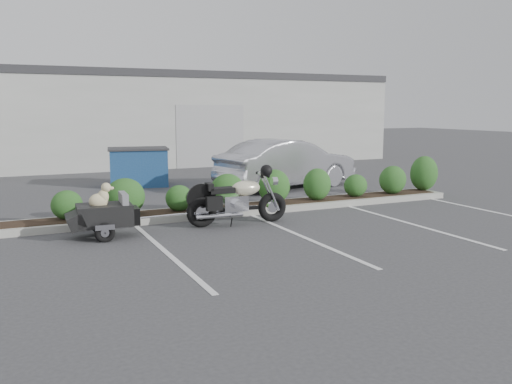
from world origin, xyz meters
name	(u,v)px	position (x,y,z in m)	size (l,w,h in m)	color
ground	(233,236)	(0.00, 0.00, 0.00)	(90.00, 90.00, 0.00)	#38383A
planter_kerb	(236,209)	(1.00, 2.20, 0.07)	(12.00, 1.00, 0.15)	#9E9E93
building	(93,118)	(0.00, 17.00, 2.00)	(26.00, 10.00, 4.00)	#9EA099
motorcycle	(238,201)	(0.51, 0.96, 0.52)	(2.25, 0.76, 1.29)	black
pet_trailer	(104,214)	(-2.27, 0.98, 0.45)	(1.80, 1.01, 1.07)	black
sedan	(287,164)	(4.01, 5.25, 0.76)	(1.60, 4.60, 1.52)	#B1B1B9
dumpster	(138,167)	(-0.06, 7.65, 0.62)	(2.05, 1.57, 1.22)	navy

